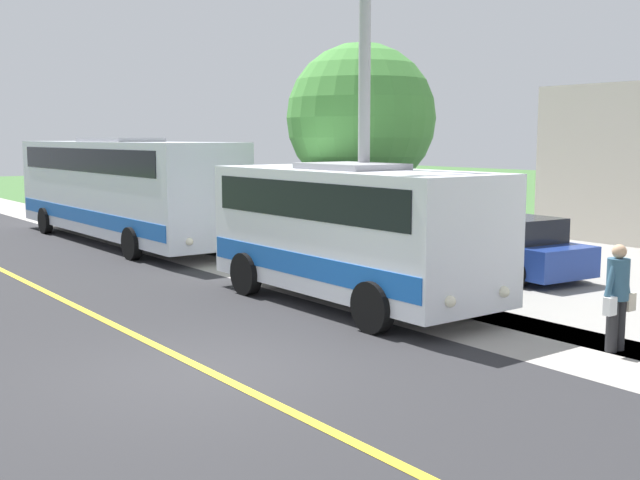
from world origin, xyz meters
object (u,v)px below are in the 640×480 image
object	(u,v)px
pedestrian_waiting	(617,294)
tree_curbside	(361,119)
transit_bus_rear	(121,185)
parked_car_near	(503,247)
street_light_pole	(360,67)
shuttle_bus_front	(351,227)

from	to	relation	value
pedestrian_waiting	tree_curbside	world-z (taller)	tree_curbside
transit_bus_rear	parked_car_near	bearing A→B (deg)	113.90
street_light_pole	parked_car_near	size ratio (longest dim) A/B	1.87
shuttle_bus_front	pedestrian_waiting	xyz separation A→B (m)	(-1.11, 5.16, -0.65)
shuttle_bus_front	street_light_pole	size ratio (longest dim) A/B	0.79
shuttle_bus_front	parked_car_near	bearing A→B (deg)	-175.67
street_light_pole	transit_bus_rear	bearing A→B (deg)	-88.36
shuttle_bus_front	transit_bus_rear	bearing A→B (deg)	-90.34
pedestrian_waiting	tree_curbside	size ratio (longest dim) A/B	0.30
pedestrian_waiting	tree_curbside	distance (m)	9.02
street_light_pole	tree_curbside	bearing A→B (deg)	-130.21
transit_bus_rear	pedestrian_waiting	world-z (taller)	transit_bus_rear
parked_car_near	tree_curbside	xyz separation A→B (m)	(2.13, -2.82, 3.08)
parked_car_near	street_light_pole	bearing A→B (deg)	1.89
shuttle_bus_front	tree_curbside	xyz separation A→B (m)	(-2.91, -3.21, 2.22)
shuttle_bus_front	tree_curbside	world-z (taller)	tree_curbside
transit_bus_rear	pedestrian_waiting	size ratio (longest dim) A/B	7.11
transit_bus_rear	pedestrian_waiting	distance (m)	16.82
pedestrian_waiting	parked_car_near	bearing A→B (deg)	-125.40
tree_curbside	transit_bus_rear	bearing A→B (deg)	-71.32
street_light_pole	tree_curbside	xyz separation A→B (m)	(-2.52, -2.98, -0.91)
street_light_pole	tree_curbside	size ratio (longest dim) A/B	1.51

